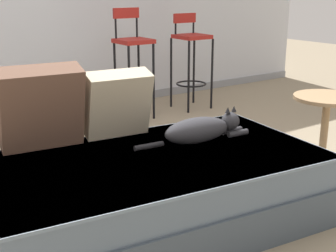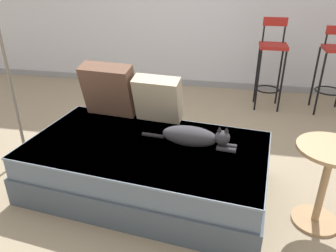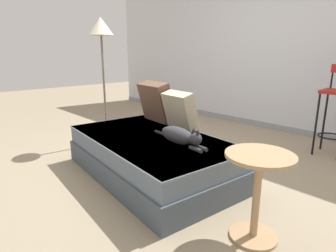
{
  "view_description": "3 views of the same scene",
  "coord_description": "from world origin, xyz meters",
  "px_view_note": "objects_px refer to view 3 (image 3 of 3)",
  "views": [
    {
      "loc": [
        -1.31,
        -2.38,
        1.3
      ],
      "look_at": [
        0.15,
        -0.3,
        0.53
      ],
      "focal_mm": 50.0,
      "sensor_mm": 36.0,
      "label": 1
    },
    {
      "loc": [
        0.59,
        -2.5,
        1.62
      ],
      "look_at": [
        0.15,
        -0.3,
        0.53
      ],
      "focal_mm": 35.0,
      "sensor_mm": 36.0,
      "label": 2
    },
    {
      "loc": [
        2.06,
        -2.1,
        1.22
      ],
      "look_at": [
        0.15,
        -0.3,
        0.53
      ],
      "focal_mm": 30.0,
      "sensor_mm": 36.0,
      "label": 3
    }
  ],
  "objects_px": {
    "couch": "(151,155)",
    "bar_stool_near_window": "(336,105)",
    "throw_pillow_middle": "(180,110)",
    "throw_pillow_corner": "(156,102)",
    "side_table": "(258,185)",
    "cat": "(180,136)",
    "floor_lamp": "(101,38)"
  },
  "relations": [
    {
      "from": "floor_lamp",
      "to": "side_table",
      "type": "bearing_deg",
      "value": -8.84
    },
    {
      "from": "cat",
      "to": "bar_stool_near_window",
      "type": "relative_size",
      "value": 0.68
    },
    {
      "from": "throw_pillow_corner",
      "to": "cat",
      "type": "relative_size",
      "value": 0.65
    },
    {
      "from": "couch",
      "to": "throw_pillow_middle",
      "type": "distance_m",
      "value": 0.58
    },
    {
      "from": "throw_pillow_corner",
      "to": "throw_pillow_middle",
      "type": "relative_size",
      "value": 1.16
    },
    {
      "from": "couch",
      "to": "bar_stool_near_window",
      "type": "relative_size",
      "value": 1.78
    },
    {
      "from": "couch",
      "to": "bar_stool_near_window",
      "type": "height_order",
      "value": "bar_stool_near_window"
    },
    {
      "from": "throw_pillow_middle",
      "to": "bar_stool_near_window",
      "type": "height_order",
      "value": "bar_stool_near_window"
    },
    {
      "from": "couch",
      "to": "side_table",
      "type": "bearing_deg",
      "value": -6.58
    },
    {
      "from": "throw_pillow_corner",
      "to": "side_table",
      "type": "xyz_separation_m",
      "value": [
        1.71,
        -0.62,
        -0.26
      ]
    },
    {
      "from": "couch",
      "to": "bar_stool_near_window",
      "type": "distance_m",
      "value": 2.28
    },
    {
      "from": "cat",
      "to": "floor_lamp",
      "type": "distance_m",
      "value": 1.85
    },
    {
      "from": "throw_pillow_middle",
      "to": "floor_lamp",
      "type": "distance_m",
      "value": 1.48
    },
    {
      "from": "cat",
      "to": "side_table",
      "type": "height_order",
      "value": "side_table"
    },
    {
      "from": "throw_pillow_middle",
      "to": "bar_stool_near_window",
      "type": "relative_size",
      "value": 0.38
    },
    {
      "from": "couch",
      "to": "throw_pillow_corner",
      "type": "distance_m",
      "value": 0.79
    },
    {
      "from": "throw_pillow_corner",
      "to": "side_table",
      "type": "relative_size",
      "value": 0.8
    },
    {
      "from": "throw_pillow_middle",
      "to": "floor_lamp",
      "type": "height_order",
      "value": "floor_lamp"
    },
    {
      "from": "throw_pillow_middle",
      "to": "cat",
      "type": "relative_size",
      "value": 0.56
    },
    {
      "from": "bar_stool_near_window",
      "to": "side_table",
      "type": "bearing_deg",
      "value": -84.48
    },
    {
      "from": "couch",
      "to": "throw_pillow_middle",
      "type": "height_order",
      "value": "throw_pillow_middle"
    },
    {
      "from": "throw_pillow_middle",
      "to": "throw_pillow_corner",
      "type": "bearing_deg",
      "value": 173.42
    },
    {
      "from": "throw_pillow_middle",
      "to": "bar_stool_near_window",
      "type": "bearing_deg",
      "value": 56.22
    },
    {
      "from": "throw_pillow_middle",
      "to": "side_table",
      "type": "relative_size",
      "value": 0.69
    },
    {
      "from": "throw_pillow_middle",
      "to": "cat",
      "type": "bearing_deg",
      "value": -46.15
    },
    {
      "from": "couch",
      "to": "throw_pillow_middle",
      "type": "bearing_deg",
      "value": 89.69
    },
    {
      "from": "floor_lamp",
      "to": "cat",
      "type": "bearing_deg",
      "value": -6.87
    },
    {
      "from": "throw_pillow_middle",
      "to": "bar_stool_near_window",
      "type": "distance_m",
      "value": 1.88
    },
    {
      "from": "couch",
      "to": "throw_pillow_middle",
      "type": "xyz_separation_m",
      "value": [
        0.0,
        0.42,
        0.41
      ]
    },
    {
      "from": "throw_pillow_middle",
      "to": "side_table",
      "type": "distance_m",
      "value": 1.39
    },
    {
      "from": "throw_pillow_middle",
      "to": "side_table",
      "type": "height_order",
      "value": "throw_pillow_middle"
    },
    {
      "from": "throw_pillow_corner",
      "to": "floor_lamp",
      "type": "relative_size",
      "value": 0.29
    }
  ]
}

